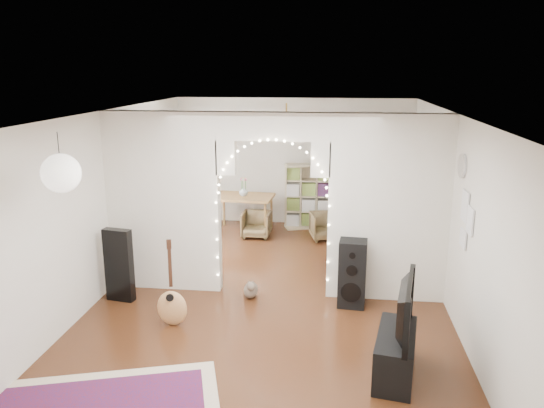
# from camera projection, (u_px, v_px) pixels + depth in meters

# --- Properties ---
(floor) EXTENTS (7.50, 7.50, 0.00)m
(floor) POSITION_uv_depth(u_px,v_px,m) (273.00, 291.00, 8.06)
(floor) COLOR black
(floor) RESTS_ON ground
(ceiling) EXTENTS (5.00, 7.50, 0.02)m
(ceiling) POSITION_uv_depth(u_px,v_px,m) (273.00, 112.00, 7.39)
(ceiling) COLOR white
(ceiling) RESTS_ON wall_back
(wall_back) EXTENTS (5.00, 0.02, 2.70)m
(wall_back) POSITION_uv_depth(u_px,v_px,m) (294.00, 162.00, 11.33)
(wall_back) COLOR silver
(wall_back) RESTS_ON floor
(wall_front) EXTENTS (5.00, 0.02, 2.70)m
(wall_front) POSITION_uv_depth(u_px,v_px,m) (216.00, 325.00, 4.12)
(wall_front) COLOR silver
(wall_front) RESTS_ON floor
(wall_left) EXTENTS (0.02, 7.50, 2.70)m
(wall_left) POSITION_uv_depth(u_px,v_px,m) (109.00, 201.00, 8.01)
(wall_left) COLOR silver
(wall_left) RESTS_ON floor
(wall_right) EXTENTS (0.02, 7.50, 2.70)m
(wall_right) POSITION_uv_depth(u_px,v_px,m) (450.00, 211.00, 7.43)
(wall_right) COLOR silver
(wall_right) RESTS_ON floor
(divider_wall) EXTENTS (5.00, 0.20, 2.70)m
(divider_wall) POSITION_uv_depth(u_px,v_px,m) (273.00, 201.00, 7.70)
(divider_wall) COLOR silver
(divider_wall) RESTS_ON floor
(fairy_lights) EXTENTS (1.64, 0.04, 1.60)m
(fairy_lights) POSITION_uv_depth(u_px,v_px,m) (272.00, 194.00, 7.55)
(fairy_lights) COLOR #FFEABF
(fairy_lights) RESTS_ON divider_wall
(window) EXTENTS (0.04, 1.20, 1.40)m
(window) POSITION_uv_depth(u_px,v_px,m) (151.00, 169.00, 9.70)
(window) COLOR white
(window) RESTS_ON wall_left
(wall_clock) EXTENTS (0.03, 0.31, 0.31)m
(wall_clock) POSITION_uv_depth(u_px,v_px,m) (463.00, 166.00, 6.67)
(wall_clock) COLOR white
(wall_clock) RESTS_ON wall_right
(picture_frames) EXTENTS (0.02, 0.50, 0.70)m
(picture_frames) POSITION_uv_depth(u_px,v_px,m) (466.00, 220.00, 6.44)
(picture_frames) COLOR white
(picture_frames) RESTS_ON wall_right
(paper_lantern) EXTENTS (0.40, 0.40, 0.40)m
(paper_lantern) POSITION_uv_depth(u_px,v_px,m) (61.00, 173.00, 5.41)
(paper_lantern) COLOR white
(paper_lantern) RESTS_ON ceiling
(ceiling_fan) EXTENTS (1.10, 1.10, 0.30)m
(ceiling_fan) POSITION_uv_depth(u_px,v_px,m) (286.00, 120.00, 9.39)
(ceiling_fan) COLOR #AB8439
(ceiling_fan) RESTS_ON ceiling
(guitar_case) EXTENTS (0.43, 0.21, 1.08)m
(guitar_case) POSITION_uv_depth(u_px,v_px,m) (119.00, 265.00, 7.63)
(guitar_case) COLOR black
(guitar_case) RESTS_ON floor
(acoustic_guitar) EXTENTS (0.43, 0.25, 1.00)m
(acoustic_guitar) POSITION_uv_depth(u_px,v_px,m) (171.00, 294.00, 6.89)
(acoustic_guitar) COLOR tan
(acoustic_guitar) RESTS_ON floor
(tabby_cat) EXTENTS (0.26, 0.49, 0.32)m
(tabby_cat) POSITION_uv_depth(u_px,v_px,m) (251.00, 289.00, 7.80)
(tabby_cat) COLOR brown
(tabby_cat) RESTS_ON floor
(floor_speaker) EXTENTS (0.41, 0.37, 0.97)m
(floor_speaker) POSITION_uv_depth(u_px,v_px,m) (352.00, 274.00, 7.46)
(floor_speaker) COLOR black
(floor_speaker) RESTS_ON floor
(media_console) EXTENTS (0.57, 1.05, 0.50)m
(media_console) POSITION_uv_depth(u_px,v_px,m) (395.00, 354.00, 5.80)
(media_console) COLOR black
(media_console) RESTS_ON floor
(tv) EXTENTS (0.33, 1.08, 0.62)m
(tv) POSITION_uv_depth(u_px,v_px,m) (398.00, 307.00, 5.66)
(tv) COLOR black
(tv) RESTS_ON media_console
(bookcase) EXTENTS (1.37, 0.73, 1.37)m
(bookcase) POSITION_uv_depth(u_px,v_px,m) (317.00, 196.00, 11.19)
(bookcase) COLOR #C7B790
(bookcase) RESTS_ON floor
(dining_table) EXTENTS (1.25, 0.88, 0.76)m
(dining_table) POSITION_uv_depth(u_px,v_px,m) (244.00, 199.00, 10.89)
(dining_table) COLOR brown
(dining_table) RESTS_ON floor
(flower_vase) EXTENTS (0.20, 0.20, 0.19)m
(flower_vase) POSITION_uv_depth(u_px,v_px,m) (243.00, 191.00, 10.85)
(flower_vase) COLOR silver
(flower_vase) RESTS_ON dining_table
(dining_chair_left) EXTENTS (0.56, 0.58, 0.52)m
(dining_chair_left) POSITION_uv_depth(u_px,v_px,m) (256.00, 224.00, 10.62)
(dining_chair_left) COLOR brown
(dining_chair_left) RESTS_ON floor
(dining_chair_right) EXTENTS (0.69, 0.70, 0.53)m
(dining_chair_right) POSITION_uv_depth(u_px,v_px,m) (326.00, 226.00, 10.48)
(dining_chair_right) COLOR brown
(dining_chair_right) RESTS_ON floor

